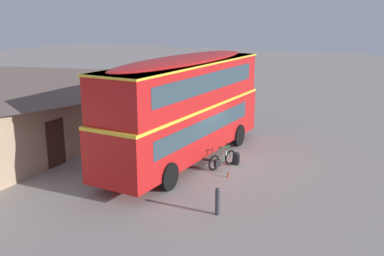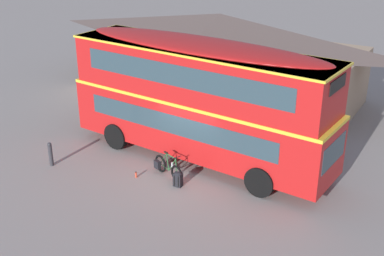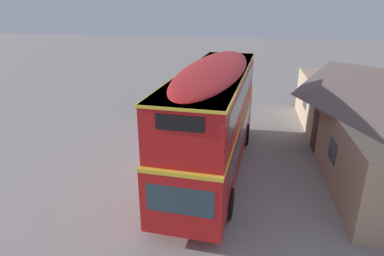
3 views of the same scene
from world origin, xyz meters
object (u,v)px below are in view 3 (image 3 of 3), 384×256
(double_decker_bus, at_px, (214,115))
(backpack_on_ground, at_px, (160,165))
(touring_bicycle, at_px, (172,157))
(kerb_bollard, at_px, (163,121))
(water_bottle_red_squeeze, at_px, (164,152))

(double_decker_bus, xyz_separation_m, backpack_on_ground, (0.56, -2.28, -2.35))
(touring_bicycle, bearing_deg, kerb_bollard, -158.04)
(backpack_on_ground, relative_size, kerb_bollard, 0.58)
(backpack_on_ground, distance_m, water_bottle_red_squeeze, 1.71)
(water_bottle_red_squeeze, bearing_deg, kerb_bollard, -162.97)
(backpack_on_ground, relative_size, water_bottle_red_squeeze, 2.41)
(touring_bicycle, relative_size, backpack_on_ground, 2.93)
(double_decker_bus, bearing_deg, backpack_on_ground, -76.15)
(double_decker_bus, relative_size, water_bottle_red_squeeze, 46.38)
(touring_bicycle, distance_m, backpack_on_ground, 0.83)
(touring_bicycle, distance_m, kerb_bollard, 4.64)
(kerb_bollard, bearing_deg, backpack_on_ground, 15.16)
(touring_bicycle, relative_size, kerb_bollard, 1.71)
(double_decker_bus, bearing_deg, touring_bicycle, -95.34)
(double_decker_bus, distance_m, kerb_bollard, 6.16)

